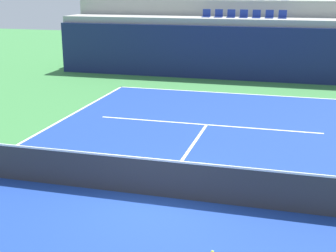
% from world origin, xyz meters
% --- Properties ---
extents(ground_plane, '(80.00, 80.00, 0.00)m').
position_xyz_m(ground_plane, '(0.00, 0.00, 0.00)').
color(ground_plane, '#387A3D').
extents(court_surface, '(11.00, 24.00, 0.01)m').
position_xyz_m(court_surface, '(0.00, 0.00, 0.01)').
color(court_surface, navy).
rests_on(court_surface, ground_plane).
extents(baseline_far, '(11.00, 0.10, 0.00)m').
position_xyz_m(baseline_far, '(0.00, 11.95, 0.01)').
color(baseline_far, white).
rests_on(baseline_far, court_surface).
extents(service_line_far, '(8.26, 0.10, 0.00)m').
position_xyz_m(service_line_far, '(0.00, 6.40, 0.01)').
color(service_line_far, white).
rests_on(service_line_far, court_surface).
extents(centre_service_line, '(0.10, 6.40, 0.00)m').
position_xyz_m(centre_service_line, '(0.00, 3.20, 0.01)').
color(centre_service_line, white).
rests_on(centre_service_line, court_surface).
extents(back_wall, '(20.66, 0.30, 2.86)m').
position_xyz_m(back_wall, '(0.00, 15.39, 1.43)').
color(back_wall, navy).
rests_on(back_wall, ground_plane).
extents(stands_tier_lower, '(20.66, 2.40, 3.22)m').
position_xyz_m(stands_tier_lower, '(0.00, 16.74, 1.61)').
color(stands_tier_lower, '#9E9E99').
rests_on(stands_tier_lower, ground_plane).
extents(stands_tier_upper, '(20.66, 2.40, 4.12)m').
position_xyz_m(stands_tier_upper, '(0.00, 19.14, 2.06)').
color(stands_tier_upper, '#9E9E99').
rests_on(stands_tier_upper, ground_plane).
extents(seating_row_lower, '(4.62, 0.44, 0.44)m').
position_xyz_m(seating_row_lower, '(-0.00, 16.83, 3.35)').
color(seating_row_lower, navy).
rests_on(seating_row_lower, stands_tier_lower).
extents(tennis_net, '(11.08, 0.08, 1.07)m').
position_xyz_m(tennis_net, '(0.00, 0.00, 0.51)').
color(tennis_net, black).
rests_on(tennis_net, court_surface).
extents(tennis_ball_0, '(0.07, 0.07, 0.07)m').
position_xyz_m(tennis_ball_0, '(1.75, -2.19, 0.04)').
color(tennis_ball_0, '#CCE033').
rests_on(tennis_ball_0, court_surface).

